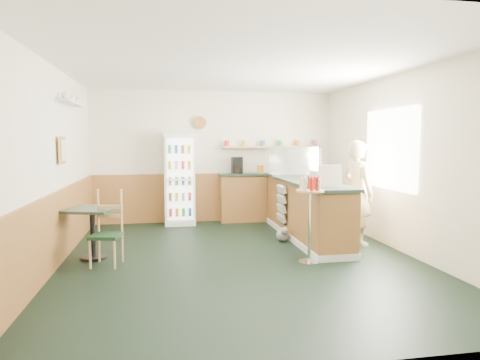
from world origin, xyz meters
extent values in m
plane|color=black|center=(0.00, 0.00, 0.00)|extent=(6.00, 6.00, 0.00)
cube|color=white|center=(0.00, 3.01, 1.35)|extent=(5.00, 0.02, 2.70)
cube|color=white|center=(-2.51, 0.00, 1.35)|extent=(0.02, 6.00, 2.70)
cube|color=white|center=(2.51, 0.00, 1.35)|extent=(0.02, 6.00, 2.70)
cube|color=white|center=(0.00, 0.00, 2.71)|extent=(5.00, 6.00, 0.02)
cube|color=#9C6432|center=(0.00, 2.97, 0.50)|extent=(4.98, 0.05, 1.00)
cube|color=#9C6432|center=(-2.47, 0.00, 0.50)|extent=(0.05, 5.98, 1.00)
cube|color=white|center=(2.46, 0.30, 1.55)|extent=(0.06, 1.45, 1.25)
cube|color=gold|center=(-2.45, 0.50, 1.55)|extent=(0.03, 0.32, 0.38)
cube|color=silver|center=(-2.40, 1.00, 2.25)|extent=(0.18, 1.20, 0.03)
cylinder|color=#A15C28|center=(-0.30, 2.94, 2.05)|extent=(0.26, 0.04, 0.26)
cube|color=#9C6432|center=(1.35, 1.07, 0.47)|extent=(0.60, 2.95, 0.95)
cube|color=silver|center=(1.35, 1.07, 0.05)|extent=(0.64, 2.97, 0.10)
cube|color=#29392F|center=(1.35, 1.08, 0.98)|extent=(0.68, 3.01, 0.05)
cube|color=#9C6432|center=(1.20, 2.80, 0.47)|extent=(2.20, 0.38, 0.95)
cube|color=#29392F|center=(1.20, 2.80, 0.98)|extent=(2.24, 0.42, 0.05)
cube|color=tan|center=(1.20, 2.88, 1.55)|extent=(2.10, 0.22, 0.04)
cube|color=black|center=(0.45, 2.80, 1.18)|extent=(0.22, 0.18, 0.34)
cylinder|color=#B2664C|center=(0.25, 2.88, 1.63)|extent=(0.10, 0.10, 0.12)
cylinder|color=#B2664C|center=(0.63, 2.88, 1.63)|extent=(0.10, 0.10, 0.12)
cylinder|color=#B2664C|center=(1.01, 2.88, 1.63)|extent=(0.10, 0.10, 0.12)
cylinder|color=#B2664C|center=(1.39, 2.88, 1.63)|extent=(0.10, 0.10, 0.12)
cylinder|color=#B2664C|center=(1.77, 2.88, 1.63)|extent=(0.10, 0.10, 0.12)
cylinder|color=#B2664C|center=(2.15, 2.88, 1.63)|extent=(0.10, 0.10, 0.12)
cube|color=white|center=(-0.73, 2.78, 0.92)|extent=(0.60, 0.43, 1.83)
cube|color=white|center=(-0.73, 2.55, 0.92)|extent=(0.51, 0.02, 1.62)
cube|color=silver|center=(-0.73, 2.48, 0.92)|extent=(0.55, 0.02, 1.67)
cube|color=silver|center=(1.35, 1.77, 1.04)|extent=(0.95, 0.50, 0.06)
cube|color=silver|center=(1.35, 1.77, 1.31)|extent=(0.93, 0.47, 0.47)
cube|color=beige|center=(1.35, 0.19, 1.12)|extent=(0.40, 0.41, 0.22)
imported|color=tan|center=(2.05, 0.54, 0.84)|extent=(0.54, 0.65, 1.69)
cylinder|color=silver|center=(0.92, -0.37, 0.01)|extent=(0.30, 0.30, 0.02)
cylinder|color=silver|center=(0.92, -0.37, 0.51)|extent=(0.04, 0.04, 0.99)
cylinder|color=tan|center=(0.92, -0.37, 1.00)|extent=(0.38, 0.38, 0.03)
cylinder|color=red|center=(1.03, -0.39, 1.10)|extent=(0.05, 0.05, 0.17)
cylinder|color=red|center=(1.01, -0.30, 1.10)|extent=(0.05, 0.05, 0.17)
cylinder|color=red|center=(0.94, -0.26, 1.10)|extent=(0.05, 0.05, 0.17)
cylinder|color=red|center=(0.85, -0.28, 1.10)|extent=(0.05, 0.05, 0.17)
cylinder|color=red|center=(0.80, -0.35, 1.10)|extent=(0.05, 0.05, 0.17)
cylinder|color=red|center=(0.82, -0.44, 1.10)|extent=(0.05, 0.05, 0.17)
cylinder|color=red|center=(0.90, -0.49, 1.10)|extent=(0.05, 0.05, 0.17)
cylinder|color=red|center=(0.99, -0.47, 1.10)|extent=(0.05, 0.05, 0.17)
cube|color=black|center=(1.01, 1.32, 0.25)|extent=(0.05, 0.42, 0.03)
cube|color=beige|center=(0.99, 1.32, 0.32)|extent=(0.09, 0.38, 0.14)
cube|color=black|center=(1.01, 1.32, 0.42)|extent=(0.05, 0.42, 0.03)
cube|color=beige|center=(0.99, 1.32, 0.49)|extent=(0.09, 0.38, 0.14)
cube|color=black|center=(1.01, 1.32, 0.59)|extent=(0.05, 0.42, 0.03)
cube|color=beige|center=(0.99, 1.32, 0.66)|extent=(0.09, 0.38, 0.14)
cube|color=black|center=(1.01, 1.32, 0.76)|extent=(0.05, 0.42, 0.03)
cube|color=beige|center=(0.99, 1.32, 0.83)|extent=(0.09, 0.38, 0.14)
cylinder|color=black|center=(-2.05, 0.37, 0.02)|extent=(0.38, 0.38, 0.04)
cylinder|color=black|center=(-2.05, 0.37, 0.36)|extent=(0.08, 0.08, 0.67)
cube|color=#29392F|center=(-2.05, 0.37, 0.71)|extent=(0.84, 0.84, 0.04)
cube|color=black|center=(-1.82, -0.01, 0.41)|extent=(0.45, 0.45, 0.05)
cylinder|color=tan|center=(-1.98, -0.17, 0.20)|extent=(0.03, 0.03, 0.40)
cylinder|color=tan|center=(-1.66, -0.17, 0.20)|extent=(0.03, 0.03, 0.40)
cylinder|color=tan|center=(-1.98, 0.16, 0.20)|extent=(0.03, 0.03, 0.40)
cylinder|color=tan|center=(-1.66, 0.16, 0.20)|extent=(0.03, 0.03, 0.40)
cube|color=tan|center=(-1.82, 0.17, 0.71)|extent=(0.34, 0.11, 0.61)
sphere|color=gray|center=(0.91, 0.93, 0.11)|extent=(0.22, 0.22, 0.22)
sphere|color=gray|center=(0.91, 0.82, 0.20)|extent=(0.13, 0.13, 0.13)
camera|label=1|loc=(-1.03, -5.89, 1.68)|focal=32.00mm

